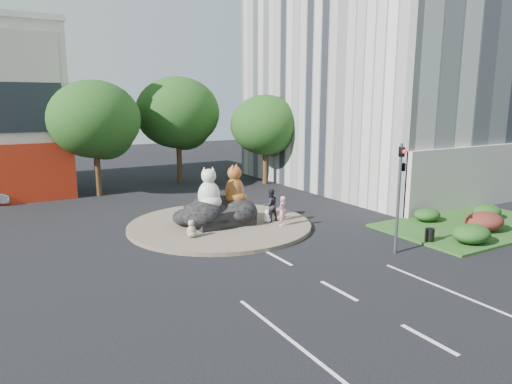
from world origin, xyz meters
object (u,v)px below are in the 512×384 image
at_px(cat_white, 209,188).
at_px(kitten_white, 267,216).
at_px(cat_tabby, 235,184).
at_px(pedestrian_dark, 270,205).
at_px(pedestrian_pink, 282,211).
at_px(litter_bin, 430,235).
at_px(kitten_calico, 191,228).

distance_m(cat_white, kitten_white, 3.60).
xyz_separation_m(cat_tabby, kitten_white, (1.35, -1.26, -1.69)).
bearing_deg(pedestrian_dark, kitten_white, 14.02).
xyz_separation_m(cat_tabby, pedestrian_pink, (1.70, -2.24, -1.25)).
relative_size(kitten_white, pedestrian_dark, 0.39).
relative_size(pedestrian_dark, litter_bin, 2.93).
height_order(cat_tabby, pedestrian_pink, cat_tabby).
bearing_deg(pedestrian_dark, litter_bin, 124.93).
bearing_deg(litter_bin, pedestrian_dark, 125.80).
distance_m(kitten_calico, pedestrian_dark, 5.02).
relative_size(kitten_calico, pedestrian_pink, 0.56).
bearing_deg(pedestrian_pink, kitten_calico, -38.17).
distance_m(kitten_calico, litter_bin, 11.62).
relative_size(cat_white, cat_tabby, 1.00).
relative_size(kitten_white, litter_bin, 1.14).
bearing_deg(pedestrian_pink, cat_tabby, -85.91).
relative_size(cat_tabby, kitten_white, 3.20).
height_order(kitten_calico, pedestrian_pink, pedestrian_pink).
relative_size(cat_tabby, pedestrian_dark, 1.24).
distance_m(cat_white, pedestrian_dark, 3.59).
relative_size(kitten_calico, litter_bin, 1.42).
bearing_deg(cat_tabby, pedestrian_dark, -70.40).
xyz_separation_m(pedestrian_dark, litter_bin, (4.89, -6.77, -0.69)).
bearing_deg(kitten_white, kitten_calico, 178.21).
distance_m(kitten_white, pedestrian_dark, 0.63).
distance_m(pedestrian_pink, litter_bin, 7.49).
bearing_deg(kitten_calico, pedestrian_dark, 29.15).
height_order(cat_white, pedestrian_dark, cat_white).
xyz_separation_m(cat_white, cat_tabby, (1.67, 0.24, 0.00)).
distance_m(cat_white, kitten_calico, 2.79).
xyz_separation_m(kitten_white, litter_bin, (5.14, -6.70, -0.12)).
distance_m(kitten_calico, kitten_white, 4.73).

